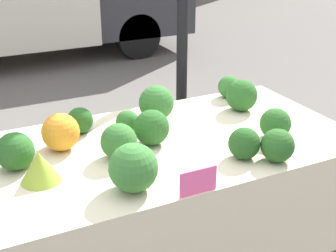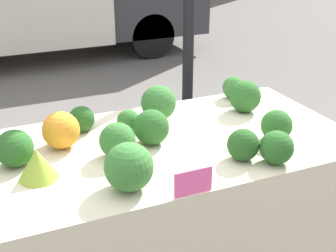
% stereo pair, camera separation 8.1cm
% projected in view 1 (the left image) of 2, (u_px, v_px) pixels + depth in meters
% --- Properties ---
extents(tent_pole, '(0.07, 0.07, 2.73)m').
position_uv_depth(tent_pole, '(183.00, 7.00, 2.83)').
color(tent_pole, black).
rests_on(tent_pole, ground_plane).
extents(market_table, '(1.73, 0.92, 0.91)m').
position_uv_depth(market_table, '(175.00, 170.00, 2.15)').
color(market_table, beige).
rests_on(market_table, ground_plane).
extents(orange_cauliflower, '(0.17, 0.17, 0.17)m').
position_uv_depth(orange_cauliflower, '(61.00, 132.00, 2.06)').
color(orange_cauliflower, orange).
rests_on(orange_cauliflower, market_table).
extents(romanesco_head, '(0.16, 0.16, 0.13)m').
position_uv_depth(romanesco_head, '(40.00, 167.00, 1.81)').
color(romanesco_head, '#93B238').
rests_on(romanesco_head, market_table).
extents(broccoli_head_0, '(0.14, 0.14, 0.14)m').
position_uv_depth(broccoli_head_0, '(244.00, 143.00, 1.99)').
color(broccoli_head_0, '#23511E').
rests_on(broccoli_head_0, market_table).
extents(broccoli_head_1, '(0.11, 0.11, 0.11)m').
position_uv_depth(broccoli_head_1, '(127.00, 122.00, 2.23)').
color(broccoli_head_1, '#2D6628').
rests_on(broccoli_head_1, market_table).
extents(broccoli_head_2, '(0.13, 0.13, 0.13)m').
position_uv_depth(broccoli_head_2, '(80.00, 120.00, 2.23)').
color(broccoli_head_2, '#23511E').
rests_on(broccoli_head_2, market_table).
extents(broccoli_head_3, '(0.16, 0.16, 0.16)m').
position_uv_depth(broccoli_head_3, '(119.00, 141.00, 1.98)').
color(broccoli_head_3, '#336B2D').
rests_on(broccoli_head_3, market_table).
extents(broccoli_head_4, '(0.15, 0.15, 0.15)m').
position_uv_depth(broccoli_head_4, '(275.00, 124.00, 2.17)').
color(broccoli_head_4, '#285B23').
rests_on(broccoli_head_4, market_table).
extents(broccoli_head_5, '(0.17, 0.17, 0.17)m').
position_uv_depth(broccoli_head_5, '(241.00, 95.00, 2.49)').
color(broccoli_head_5, '#285B23').
rests_on(broccoli_head_5, market_table).
extents(broccoli_head_6, '(0.13, 0.13, 0.13)m').
position_uv_depth(broccoli_head_6, '(229.00, 87.00, 2.67)').
color(broccoli_head_6, '#336B2D').
rests_on(broccoli_head_6, market_table).
extents(broccoli_head_7, '(0.14, 0.14, 0.14)m').
position_uv_depth(broccoli_head_7, '(278.00, 146.00, 1.96)').
color(broccoli_head_7, '#285B23').
rests_on(broccoli_head_7, market_table).
extents(broccoli_head_8, '(0.16, 0.16, 0.16)m').
position_uv_depth(broccoli_head_8, '(152.00, 127.00, 2.11)').
color(broccoli_head_8, '#285B23').
rests_on(broccoli_head_8, market_table).
extents(broccoli_head_9, '(0.19, 0.19, 0.19)m').
position_uv_depth(broccoli_head_9, '(133.00, 168.00, 1.74)').
color(broccoli_head_9, '#387533').
rests_on(broccoli_head_9, market_table).
extents(broccoli_head_10, '(0.16, 0.16, 0.16)m').
position_uv_depth(broccoli_head_10, '(15.00, 151.00, 1.90)').
color(broccoli_head_10, '#285B23').
rests_on(broccoli_head_10, market_table).
extents(broccoli_head_11, '(0.18, 0.18, 0.18)m').
position_uv_depth(broccoli_head_11, '(156.00, 103.00, 2.37)').
color(broccoli_head_11, '#336B2D').
rests_on(broccoli_head_11, market_table).
extents(price_sign, '(0.15, 0.01, 0.10)m').
position_uv_depth(price_sign, '(198.00, 182.00, 1.73)').
color(price_sign, '#F45B9E').
rests_on(price_sign, market_table).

